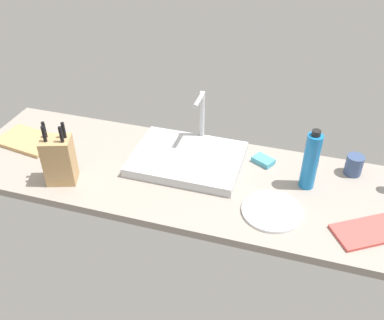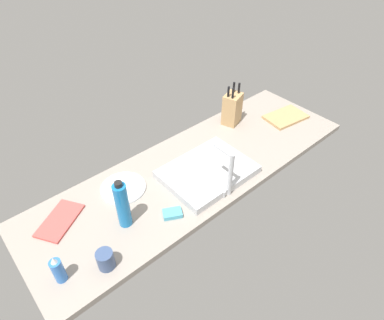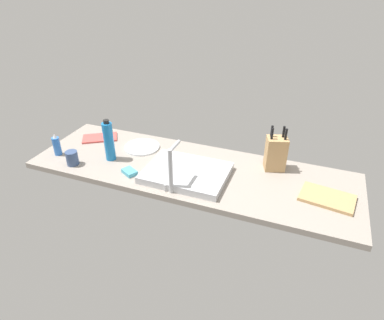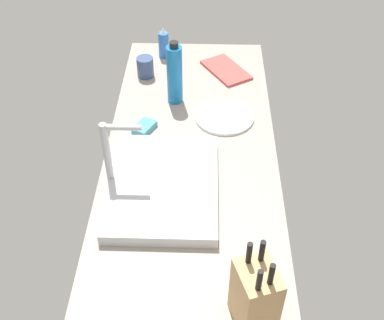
{
  "view_description": "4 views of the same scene",
  "coord_description": "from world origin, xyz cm",
  "px_view_note": "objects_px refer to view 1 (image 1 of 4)",
  "views": [
    {
      "loc": [
        45.44,
        -137.13,
        116.45
      ],
      "look_at": [
        4.37,
        -0.99,
        12.67
      ],
      "focal_mm": 40.08,
      "sensor_mm": 36.0,
      "label": 1
    },
    {
      "loc": [
        92.68,
        102.89,
        128.83
      ],
      "look_at": [
        2.6,
        -0.65,
        9.91
      ],
      "focal_mm": 31.14,
      "sensor_mm": 36.0,
      "label": 2
    },
    {
      "loc": [
        -62.67,
        159.87,
        111.69
      ],
      "look_at": [
        -0.86,
        -0.24,
        9.46
      ],
      "focal_mm": 31.4,
      "sensor_mm": 36.0,
      "label": 3
    },
    {
      "loc": [
        -113.78,
        -4.52,
        121.03
      ],
      "look_at": [
        4.69,
        -0.83,
        12.62
      ],
      "focal_mm": 45.5,
      "sensor_mm": 36.0,
      "label": 4
    }
  ],
  "objects_px": {
    "cutting_board": "(28,140)",
    "water_bottle": "(311,161)",
    "sink_basin": "(187,159)",
    "dish_towel": "(366,232)",
    "knife_block": "(59,160)",
    "dish_sponge": "(263,160)",
    "coffee_mug": "(354,165)",
    "dinner_plate": "(272,211)",
    "faucet": "(202,115)"
  },
  "relations": [
    {
      "from": "water_bottle",
      "to": "sink_basin",
      "type": "bearing_deg",
      "value": 178.94
    },
    {
      "from": "cutting_board",
      "to": "knife_block",
      "type": "bearing_deg",
      "value": -33.46
    },
    {
      "from": "sink_basin",
      "to": "knife_block",
      "type": "xyz_separation_m",
      "value": [
        -0.46,
        -0.27,
        0.08
      ]
    },
    {
      "from": "dish_sponge",
      "to": "faucet",
      "type": "bearing_deg",
      "value": 167.75
    },
    {
      "from": "sink_basin",
      "to": "knife_block",
      "type": "height_order",
      "value": "knife_block"
    },
    {
      "from": "faucet",
      "to": "coffee_mug",
      "type": "height_order",
      "value": "faucet"
    },
    {
      "from": "knife_block",
      "to": "water_bottle",
      "type": "relative_size",
      "value": 1.02
    },
    {
      "from": "cutting_board",
      "to": "water_bottle",
      "type": "xyz_separation_m",
      "value": [
        1.29,
        0.05,
        0.12
      ]
    },
    {
      "from": "coffee_mug",
      "to": "dish_sponge",
      "type": "distance_m",
      "value": 0.38
    },
    {
      "from": "cutting_board",
      "to": "dish_towel",
      "type": "relative_size",
      "value": 1.16
    },
    {
      "from": "dinner_plate",
      "to": "sink_basin",
      "type": "bearing_deg",
      "value": 152.67
    },
    {
      "from": "knife_block",
      "to": "water_bottle",
      "type": "bearing_deg",
      "value": -4.17
    },
    {
      "from": "knife_block",
      "to": "coffee_mug",
      "type": "height_order",
      "value": "knife_block"
    },
    {
      "from": "knife_block",
      "to": "cutting_board",
      "type": "relative_size",
      "value": 1.0
    },
    {
      "from": "dish_towel",
      "to": "coffee_mug",
      "type": "bearing_deg",
      "value": 97.87
    },
    {
      "from": "cutting_board",
      "to": "sink_basin",
      "type": "bearing_deg",
      "value": 4.39
    },
    {
      "from": "water_bottle",
      "to": "dinner_plate",
      "type": "relative_size",
      "value": 1.14
    },
    {
      "from": "sink_basin",
      "to": "faucet",
      "type": "xyz_separation_m",
      "value": [
        0.02,
        0.16,
        0.13
      ]
    },
    {
      "from": "dish_towel",
      "to": "dish_sponge",
      "type": "xyz_separation_m",
      "value": [
        -0.43,
        0.32,
        0.01
      ]
    },
    {
      "from": "water_bottle",
      "to": "dish_towel",
      "type": "bearing_deg",
      "value": -42.72
    },
    {
      "from": "sink_basin",
      "to": "water_bottle",
      "type": "relative_size",
      "value": 1.77
    },
    {
      "from": "sink_basin",
      "to": "faucet",
      "type": "bearing_deg",
      "value": 83.7
    },
    {
      "from": "dish_towel",
      "to": "coffee_mug",
      "type": "distance_m",
      "value": 0.36
    },
    {
      "from": "faucet",
      "to": "water_bottle",
      "type": "height_order",
      "value": "water_bottle"
    },
    {
      "from": "sink_basin",
      "to": "dish_sponge",
      "type": "xyz_separation_m",
      "value": [
        0.32,
        0.1,
        -0.01
      ]
    },
    {
      "from": "faucet",
      "to": "dish_sponge",
      "type": "height_order",
      "value": "faucet"
    },
    {
      "from": "coffee_mug",
      "to": "cutting_board",
      "type": "bearing_deg",
      "value": -172.62
    },
    {
      "from": "water_bottle",
      "to": "dish_sponge",
      "type": "xyz_separation_m",
      "value": [
        -0.2,
        0.11,
        -0.11
      ]
    },
    {
      "from": "knife_block",
      "to": "water_bottle",
      "type": "xyz_separation_m",
      "value": [
        0.98,
        0.26,
        0.02
      ]
    },
    {
      "from": "knife_block",
      "to": "dinner_plate",
      "type": "xyz_separation_m",
      "value": [
        0.87,
        0.06,
        -0.1
      ]
    },
    {
      "from": "sink_basin",
      "to": "knife_block",
      "type": "distance_m",
      "value": 0.54
    },
    {
      "from": "sink_basin",
      "to": "dinner_plate",
      "type": "relative_size",
      "value": 2.02
    },
    {
      "from": "dish_towel",
      "to": "dish_sponge",
      "type": "bearing_deg",
      "value": 143.02
    },
    {
      "from": "faucet",
      "to": "dinner_plate",
      "type": "bearing_deg",
      "value": -43.94
    },
    {
      "from": "dinner_plate",
      "to": "dish_towel",
      "type": "xyz_separation_m",
      "value": [
        0.34,
        -0.01,
        0.0
      ]
    },
    {
      "from": "sink_basin",
      "to": "dish_towel",
      "type": "distance_m",
      "value": 0.78
    },
    {
      "from": "water_bottle",
      "to": "coffee_mug",
      "type": "xyz_separation_m",
      "value": [
        0.18,
        0.14,
        -0.08
      ]
    },
    {
      "from": "cutting_board",
      "to": "coffee_mug",
      "type": "xyz_separation_m",
      "value": [
        1.47,
        0.19,
        0.04
      ]
    },
    {
      "from": "sink_basin",
      "to": "knife_block",
      "type": "relative_size",
      "value": 1.74
    },
    {
      "from": "water_bottle",
      "to": "dish_towel",
      "type": "height_order",
      "value": "water_bottle"
    },
    {
      "from": "knife_block",
      "to": "dish_sponge",
      "type": "bearing_deg",
      "value": 6.07
    },
    {
      "from": "cutting_board",
      "to": "water_bottle",
      "type": "bearing_deg",
      "value": 2.22
    },
    {
      "from": "sink_basin",
      "to": "coffee_mug",
      "type": "distance_m",
      "value": 0.71
    },
    {
      "from": "coffee_mug",
      "to": "sink_basin",
      "type": "bearing_deg",
      "value": -169.36
    },
    {
      "from": "knife_block",
      "to": "dinner_plate",
      "type": "distance_m",
      "value": 0.88
    },
    {
      "from": "sink_basin",
      "to": "dish_sponge",
      "type": "relative_size",
      "value": 5.28
    },
    {
      "from": "sink_basin",
      "to": "cutting_board",
      "type": "bearing_deg",
      "value": -175.61
    },
    {
      "from": "coffee_mug",
      "to": "faucet",
      "type": "bearing_deg",
      "value": 177.26
    },
    {
      "from": "cutting_board",
      "to": "dinner_plate",
      "type": "distance_m",
      "value": 1.19
    },
    {
      "from": "faucet",
      "to": "dish_towel",
      "type": "relative_size",
      "value": 1.12
    }
  ]
}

